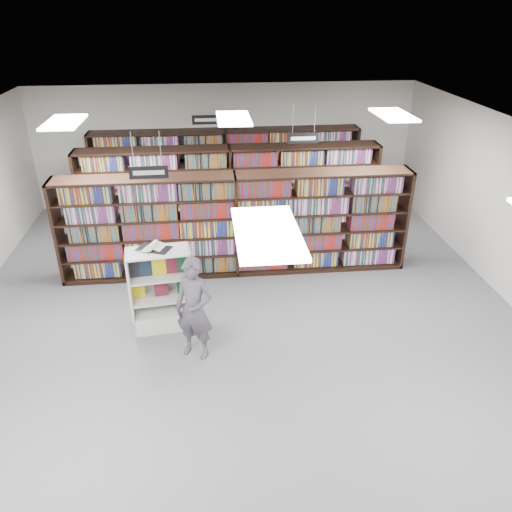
{
  "coord_description": "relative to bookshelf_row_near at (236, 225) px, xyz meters",
  "views": [
    {
      "loc": [
        -0.53,
        -7.19,
        5.1
      ],
      "look_at": [
        0.26,
        0.5,
        1.1
      ],
      "focal_mm": 35.0,
      "sensor_mm": 36.0,
      "label": 1
    }
  ],
  "objects": [
    {
      "name": "floor",
      "position": [
        0.0,
        -2.0,
        -1.05
      ],
      "size": [
        12.0,
        12.0,
        0.0
      ],
      "primitive_type": "plane",
      "color": "#59595F",
      "rests_on": "ground"
    },
    {
      "name": "ceiling",
      "position": [
        0.0,
        -2.0,
        2.15
      ],
      "size": [
        10.0,
        12.0,
        0.1
      ],
      "primitive_type": "cube",
      "color": "white",
      "rests_on": "wall_back"
    },
    {
      "name": "wall_back",
      "position": [
        0.0,
        4.0,
        0.55
      ],
      "size": [
        10.0,
        0.1,
        3.2
      ],
      "primitive_type": "cube",
      "color": "silver",
      "rests_on": "ground"
    },
    {
      "name": "bookshelf_row_near",
      "position": [
        0.0,
        0.0,
        0.0
      ],
      "size": [
        7.0,
        0.6,
        2.1
      ],
      "color": "black",
      "rests_on": "floor"
    },
    {
      "name": "bookshelf_row_mid",
      "position": [
        0.0,
        2.0,
        0.0
      ],
      "size": [
        7.0,
        0.6,
        2.1
      ],
      "color": "black",
      "rests_on": "floor"
    },
    {
      "name": "bookshelf_row_far",
      "position": [
        0.0,
        3.7,
        0.0
      ],
      "size": [
        7.0,
        0.6,
        2.1
      ],
      "color": "black",
      "rests_on": "floor"
    },
    {
      "name": "aisle_sign_left",
      "position": [
        -1.5,
        -1.0,
        1.48
      ],
      "size": [
        0.65,
        0.02,
        0.8
      ],
      "color": "#B2B2B7",
      "rests_on": "ceiling"
    },
    {
      "name": "aisle_sign_right",
      "position": [
        1.5,
        1.0,
        1.48
      ],
      "size": [
        0.65,
        0.02,
        0.8
      ],
      "color": "#B2B2B7",
      "rests_on": "ceiling"
    },
    {
      "name": "aisle_sign_center",
      "position": [
        -0.5,
        3.0,
        1.48
      ],
      "size": [
        0.65,
        0.02,
        0.8
      ],
      "color": "#B2B2B7",
      "rests_on": "ceiling"
    },
    {
      "name": "troffer_front_center",
      "position": [
        0.0,
        -5.0,
        2.11
      ],
      "size": [
        0.6,
        1.2,
        0.04
      ],
      "primitive_type": "cube",
      "color": "white",
      "rests_on": "ceiling"
    },
    {
      "name": "troffer_back_left",
      "position": [
        -3.0,
        0.0,
        2.11
      ],
      "size": [
        0.6,
        1.2,
        0.04
      ],
      "primitive_type": "cube",
      "color": "white",
      "rests_on": "ceiling"
    },
    {
      "name": "troffer_back_center",
      "position": [
        0.0,
        0.0,
        2.11
      ],
      "size": [
        0.6,
        1.2,
        0.04
      ],
      "primitive_type": "cube",
      "color": "white",
      "rests_on": "ceiling"
    },
    {
      "name": "troffer_back_right",
      "position": [
        3.0,
        0.0,
        2.11
      ],
      "size": [
        0.6,
        1.2,
        0.04
      ],
      "primitive_type": "cube",
      "color": "white",
      "rests_on": "ceiling"
    },
    {
      "name": "endcap_display",
      "position": [
        -1.39,
        -1.82,
        -0.56
      ],
      "size": [
        1.1,
        0.64,
        1.47
      ],
      "rotation": [
        0.0,
        0.0,
        0.12
      ],
      "color": "silver",
      "rests_on": "floor"
    },
    {
      "name": "open_book",
      "position": [
        -1.46,
        -1.78,
        0.45
      ],
      "size": [
        0.61,
        0.49,
        0.12
      ],
      "rotation": [
        0.0,
        0.0,
        -0.4
      ],
      "color": "black",
      "rests_on": "endcap_display"
    },
    {
      "name": "shopper",
      "position": [
        -0.82,
        -2.7,
        -0.2
      ],
      "size": [
        0.74,
        0.63,
        1.71
      ],
      "primitive_type": "imported",
      "rotation": [
        0.0,
        0.0,
        -0.43
      ],
      "color": "#4E4A55",
      "rests_on": "floor"
    }
  ]
}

